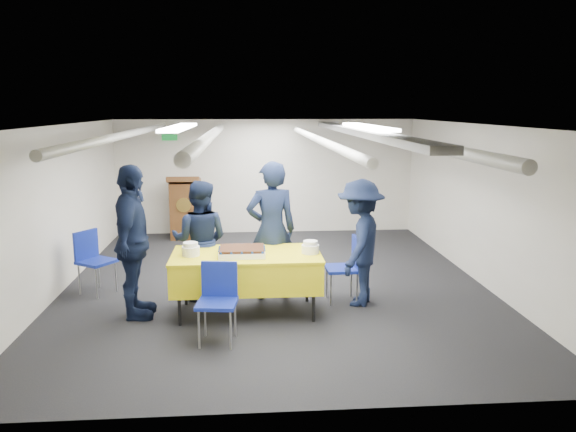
{
  "coord_description": "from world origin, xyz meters",
  "views": [
    {
      "loc": [
        -0.41,
        -7.85,
        2.55
      ],
      "look_at": [
        0.17,
        -0.2,
        1.05
      ],
      "focal_mm": 35.0,
      "sensor_mm": 36.0,
      "label": 1
    }
  ],
  "objects_px": {
    "sailor_c": "(133,242)",
    "sailor_d": "(360,243)",
    "chair_left": "(92,255)",
    "sailor_a": "(271,230)",
    "sheet_cake": "(242,251)",
    "chair_near": "(218,294)",
    "serving_table": "(247,270)",
    "podium": "(185,207)",
    "sailor_b": "(200,240)",
    "chair_right": "(348,262)"
  },
  "relations": [
    {
      "from": "chair_left",
      "to": "sailor_b",
      "type": "bearing_deg",
      "value": -13.63
    },
    {
      "from": "chair_left",
      "to": "sailor_c",
      "type": "distance_m",
      "value": 1.31
    },
    {
      "from": "sheet_cake",
      "to": "chair_near",
      "type": "xyz_separation_m",
      "value": [
        -0.26,
        -0.73,
        -0.29
      ]
    },
    {
      "from": "serving_table",
      "to": "chair_near",
      "type": "bearing_deg",
      "value": -111.46
    },
    {
      "from": "podium",
      "to": "sailor_a",
      "type": "relative_size",
      "value": 0.68
    },
    {
      "from": "serving_table",
      "to": "chair_left",
      "type": "bearing_deg",
      "value": 155.64
    },
    {
      "from": "podium",
      "to": "chair_near",
      "type": "distance_m",
      "value": 5.05
    },
    {
      "from": "chair_right",
      "to": "sailor_a",
      "type": "distance_m",
      "value": 1.1
    },
    {
      "from": "sheet_cake",
      "to": "sailor_c",
      "type": "relative_size",
      "value": 0.3
    },
    {
      "from": "sailor_d",
      "to": "serving_table",
      "type": "bearing_deg",
      "value": -57.3
    },
    {
      "from": "podium",
      "to": "serving_table",
      "type": "bearing_deg",
      "value": -74.18
    },
    {
      "from": "serving_table",
      "to": "sailor_c",
      "type": "height_order",
      "value": "sailor_c"
    },
    {
      "from": "chair_right",
      "to": "sailor_d",
      "type": "height_order",
      "value": "sailor_d"
    },
    {
      "from": "serving_table",
      "to": "sailor_d",
      "type": "xyz_separation_m",
      "value": [
        1.46,
        0.23,
        0.26
      ]
    },
    {
      "from": "sheet_cake",
      "to": "chair_left",
      "type": "distance_m",
      "value": 2.34
    },
    {
      "from": "chair_near",
      "to": "sailor_a",
      "type": "relative_size",
      "value": 0.47
    },
    {
      "from": "chair_near",
      "to": "sailor_b",
      "type": "distance_m",
      "value": 1.46
    },
    {
      "from": "chair_left",
      "to": "sailor_a",
      "type": "xyz_separation_m",
      "value": [
        2.47,
        -0.39,
        0.4
      ]
    },
    {
      "from": "sailor_b",
      "to": "sailor_d",
      "type": "xyz_separation_m",
      "value": [
        2.08,
        -0.36,
        0.02
      ]
    },
    {
      "from": "chair_left",
      "to": "sailor_b",
      "type": "relative_size",
      "value": 0.54
    },
    {
      "from": "sailor_c",
      "to": "sailor_d",
      "type": "distance_m",
      "value": 2.84
    },
    {
      "from": "serving_table",
      "to": "podium",
      "type": "height_order",
      "value": "podium"
    },
    {
      "from": "sheet_cake",
      "to": "podium",
      "type": "height_order",
      "value": "podium"
    },
    {
      "from": "sailor_a",
      "to": "sailor_d",
      "type": "distance_m",
      "value": 1.18
    },
    {
      "from": "chair_near",
      "to": "sailor_c",
      "type": "relative_size",
      "value": 0.46
    },
    {
      "from": "sailor_a",
      "to": "sailor_d",
      "type": "height_order",
      "value": "sailor_a"
    },
    {
      "from": "chair_near",
      "to": "sailor_a",
      "type": "distance_m",
      "value": 1.58
    },
    {
      "from": "sailor_a",
      "to": "sailor_c",
      "type": "height_order",
      "value": "sailor_c"
    },
    {
      "from": "chair_near",
      "to": "sailor_b",
      "type": "bearing_deg",
      "value": 102.04
    },
    {
      "from": "serving_table",
      "to": "chair_near",
      "type": "relative_size",
      "value": 2.11
    },
    {
      "from": "sailor_c",
      "to": "chair_right",
      "type": "bearing_deg",
      "value": -83.21
    },
    {
      "from": "chair_near",
      "to": "sailor_c",
      "type": "height_order",
      "value": "sailor_c"
    },
    {
      "from": "podium",
      "to": "sailor_b",
      "type": "bearing_deg",
      "value": -80.96
    },
    {
      "from": "sheet_cake",
      "to": "chair_right",
      "type": "bearing_deg",
      "value": 16.27
    },
    {
      "from": "podium",
      "to": "sailor_d",
      "type": "xyz_separation_m",
      "value": [
        2.65,
        -3.94,
        0.21
      ]
    },
    {
      "from": "chair_left",
      "to": "sheet_cake",
      "type": "bearing_deg",
      "value": -26.59
    },
    {
      "from": "chair_left",
      "to": "sailor_c",
      "type": "xyz_separation_m",
      "value": [
        0.77,
        -0.99,
        0.41
      ]
    },
    {
      "from": "sheet_cake",
      "to": "sailor_a",
      "type": "xyz_separation_m",
      "value": [
        0.39,
        0.65,
        0.11
      ]
    },
    {
      "from": "podium",
      "to": "chair_near",
      "type": "relative_size",
      "value": 1.44
    },
    {
      "from": "chair_right",
      "to": "sailor_b",
      "type": "xyz_separation_m",
      "value": [
        -1.95,
        0.27,
        0.27
      ]
    },
    {
      "from": "serving_table",
      "to": "chair_near",
      "type": "xyz_separation_m",
      "value": [
        -0.32,
        -0.8,
        -0.03
      ]
    },
    {
      "from": "sailor_b",
      "to": "sailor_c",
      "type": "xyz_separation_m",
      "value": [
        -0.75,
        -0.62,
        0.14
      ]
    },
    {
      "from": "sailor_b",
      "to": "sailor_a",
      "type": "bearing_deg",
      "value": -170.86
    },
    {
      "from": "sheet_cake",
      "to": "chair_near",
      "type": "relative_size",
      "value": 0.66
    },
    {
      "from": "sailor_a",
      "to": "sailor_c",
      "type": "distance_m",
      "value": 1.8
    },
    {
      "from": "sheet_cake",
      "to": "chair_near",
      "type": "bearing_deg",
      "value": -109.79
    },
    {
      "from": "sailor_d",
      "to": "chair_right",
      "type": "bearing_deg",
      "value": -103.52
    },
    {
      "from": "sailor_c",
      "to": "sailor_d",
      "type": "bearing_deg",
      "value": -85.49
    },
    {
      "from": "sailor_d",
      "to": "podium",
      "type": "bearing_deg",
      "value": -122.47
    },
    {
      "from": "serving_table",
      "to": "chair_right",
      "type": "height_order",
      "value": "chair_right"
    }
  ]
}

